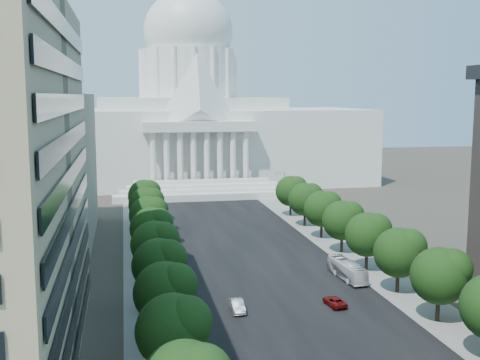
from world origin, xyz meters
TOP-DOWN VIEW (x-y plane):
  - road_asphalt at (0.00, 90.00)m, footprint 30.00×260.00m
  - sidewalk_left at (-19.00, 90.00)m, footprint 8.00×260.00m
  - sidewalk_right at (19.00, 90.00)m, footprint 8.00×260.00m
  - capitol at (0.00, 184.89)m, footprint 120.00×56.00m
  - tree_l_c at (-17.66, 35.81)m, footprint 7.79×7.60m
  - tree_l_d at (-17.66, 47.81)m, footprint 7.79×7.60m
  - tree_l_e at (-17.66, 59.81)m, footprint 7.79×7.60m
  - tree_l_f at (-17.66, 71.81)m, footprint 7.79×7.60m
  - tree_l_g at (-17.66, 83.81)m, footprint 7.79×7.60m
  - tree_l_h at (-17.66, 95.81)m, footprint 7.79×7.60m
  - tree_l_i at (-17.66, 107.81)m, footprint 7.79×7.60m
  - tree_l_j at (-17.66, 119.81)m, footprint 7.79×7.60m
  - tree_r_d at (18.34, 47.81)m, footprint 7.79×7.60m
  - tree_r_e at (18.34, 59.81)m, footprint 7.79×7.60m
  - tree_r_f at (18.34, 71.81)m, footprint 7.79×7.60m
  - tree_r_g at (18.34, 83.81)m, footprint 7.79×7.60m
  - tree_r_h at (18.34, 95.81)m, footprint 7.79×7.60m
  - tree_r_i at (18.34, 107.81)m, footprint 7.79×7.60m
  - tree_r_j at (18.34, 119.81)m, footprint 7.79×7.60m
  - streetlight_c at (19.90, 60.00)m, footprint 2.61×0.44m
  - streetlight_d at (19.90, 85.00)m, footprint 2.61×0.44m
  - streetlight_e at (19.90, 110.00)m, footprint 2.61×0.44m
  - streetlight_f at (19.90, 135.00)m, footprint 2.61×0.44m
  - car_silver at (-7.48, 56.43)m, footprint 1.72×4.81m
  - car_red at (6.51, 55.97)m, footprint 2.62×4.86m
  - car_dark_b at (-13.45, 68.81)m, footprint 2.14×4.91m
  - city_bus at (12.88, 67.76)m, footprint 3.23×10.84m

SIDE VIEW (x-z plane):
  - road_asphalt at x=0.00m, z-range -0.01..0.01m
  - sidewalk_left at x=-19.00m, z-range -0.01..0.01m
  - sidewalk_right at x=19.00m, z-range -0.01..0.01m
  - car_red at x=6.51m, z-range 0.00..1.29m
  - car_dark_b at x=-13.45m, z-range 0.00..1.40m
  - car_silver at x=-7.48m, z-range 0.00..1.58m
  - city_bus at x=12.88m, z-range 0.00..2.98m
  - streetlight_c at x=19.90m, z-range 1.32..10.32m
  - streetlight_d at x=19.90m, z-range 1.32..10.32m
  - streetlight_e at x=19.90m, z-range 1.32..10.32m
  - streetlight_f at x=19.90m, z-range 1.32..10.32m
  - tree_l_c at x=-17.66m, z-range 1.47..11.44m
  - tree_l_d at x=-17.66m, z-range 1.47..11.44m
  - tree_l_e at x=-17.66m, z-range 1.47..11.44m
  - tree_l_f at x=-17.66m, z-range 1.47..11.44m
  - tree_l_g at x=-17.66m, z-range 1.47..11.44m
  - tree_l_h at x=-17.66m, z-range 1.47..11.44m
  - tree_l_i at x=-17.66m, z-range 1.47..11.44m
  - tree_l_j at x=-17.66m, z-range 1.47..11.44m
  - tree_r_d at x=18.34m, z-range 1.47..11.44m
  - tree_r_e at x=18.34m, z-range 1.47..11.44m
  - tree_r_f at x=18.34m, z-range 1.47..11.44m
  - tree_r_g at x=18.34m, z-range 1.47..11.44m
  - tree_r_h at x=18.34m, z-range 1.47..11.44m
  - tree_r_i at x=18.34m, z-range 1.47..11.44m
  - tree_r_j at x=18.34m, z-range 1.47..11.44m
  - capitol at x=0.00m, z-range -16.49..56.51m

